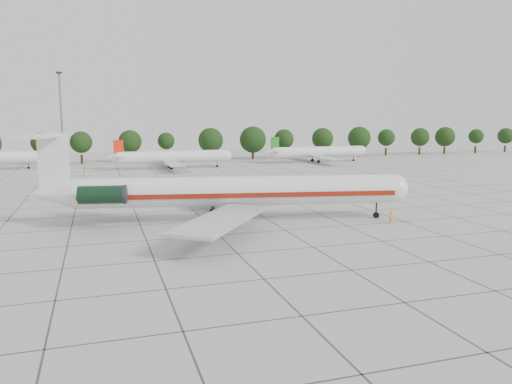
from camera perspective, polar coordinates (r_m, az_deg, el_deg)
ground at (r=66.03m, az=0.89°, el=-2.89°), size 260.00×260.00×0.00m
apron_joints at (r=80.15m, az=-2.51°, el=-0.82°), size 170.00×170.00×0.02m
main_airliner at (r=62.57m, az=-4.27°, el=0.11°), size 47.22×36.79×11.18m
ground_crew at (r=64.16m, az=15.10°, el=-2.83°), size 0.67×0.58×1.55m
bg_airliner_c at (r=128.04m, az=-9.46°, el=3.96°), size 28.24×27.20×7.40m
bg_airliner_d at (r=144.73m, az=7.13°, el=4.55°), size 28.24×27.20×7.40m
tree_line at (r=146.77m, az=-14.19°, el=5.61°), size 249.86×8.44×10.22m
floodlight_mast at (r=153.62m, az=-21.38°, el=8.51°), size 1.60×1.60×25.45m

